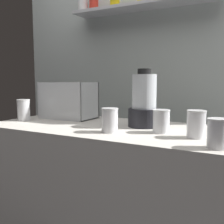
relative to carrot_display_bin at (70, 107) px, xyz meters
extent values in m
cube|color=beige|center=(0.40, -0.14, -0.52)|extent=(1.40, 0.64, 0.90)
cube|color=silver|center=(0.40, 0.63, 0.28)|extent=(2.60, 0.04, 2.50)
cube|color=silver|center=(0.30, 0.51, 0.73)|extent=(1.13, 0.20, 0.02)
cylinder|color=red|center=(-0.13, 0.52, 0.80)|extent=(0.08, 0.08, 0.11)
cylinder|color=yellow|center=(0.08, 0.49, 0.80)|extent=(0.08, 0.08, 0.11)
cylinder|color=white|center=(-0.23, 0.51, 0.83)|extent=(0.08, 0.08, 0.17)
cube|color=white|center=(-0.01, 0.00, -0.07)|extent=(0.35, 0.21, 0.01)
cube|color=white|center=(-0.01, -0.10, 0.05)|extent=(0.35, 0.01, 0.24)
cube|color=white|center=(-0.01, 0.10, 0.05)|extent=(0.35, 0.01, 0.24)
cube|color=white|center=(-0.18, 0.00, 0.05)|extent=(0.01, 0.21, 0.24)
cube|color=white|center=(0.16, 0.00, 0.05)|extent=(0.01, 0.21, 0.24)
cone|color=orange|center=(0.02, -0.01, -0.05)|extent=(0.11, 0.15, 0.03)
cone|color=orange|center=(0.02, 0.00, -0.05)|extent=(0.18, 0.07, 0.03)
cone|color=orange|center=(-0.06, 0.01, -0.05)|extent=(0.09, 0.16, 0.03)
cone|color=orange|center=(0.07, -0.01, -0.06)|extent=(0.17, 0.05, 0.02)
cone|color=orange|center=(0.06, 0.00, -0.01)|extent=(0.18, 0.09, 0.04)
cone|color=orange|center=(-0.03, 0.00, -0.03)|extent=(0.10, 0.17, 0.03)
cone|color=orange|center=(0.07, 0.00, -0.03)|extent=(0.17, 0.07, 0.03)
cone|color=orange|center=(-0.04, 0.00, -0.02)|extent=(0.16, 0.07, 0.03)
cone|color=orange|center=(-0.01, 0.00, 0.00)|extent=(0.18, 0.07, 0.03)
cone|color=orange|center=(0.02, 0.00, -0.01)|extent=(0.17, 0.08, 0.02)
cylinder|color=black|center=(0.56, -0.07, -0.02)|extent=(0.17, 0.17, 0.10)
cylinder|color=silver|center=(0.56, -0.07, 0.12)|extent=(0.13, 0.13, 0.18)
cylinder|color=yellow|center=(0.56, -0.07, 0.05)|extent=(0.12, 0.12, 0.04)
cylinder|color=black|center=(0.56, -0.07, 0.23)|extent=(0.07, 0.07, 0.03)
cylinder|color=white|center=(-0.19, -0.22, -0.01)|extent=(0.08, 0.08, 0.13)
cylinder|color=yellow|center=(-0.19, -0.22, -0.02)|extent=(0.07, 0.07, 0.11)
cylinder|color=white|center=(-0.19, -0.22, 0.06)|extent=(0.08, 0.08, 0.01)
cylinder|color=white|center=(0.47, -0.29, -0.02)|extent=(0.08, 0.08, 0.11)
cylinder|color=orange|center=(0.47, -0.29, -0.03)|extent=(0.07, 0.07, 0.09)
cylinder|color=white|center=(0.47, -0.29, 0.04)|extent=(0.08, 0.08, 0.01)
cylinder|color=white|center=(0.70, -0.19, -0.02)|extent=(0.08, 0.08, 0.11)
cylinder|color=maroon|center=(0.70, -0.19, -0.03)|extent=(0.07, 0.07, 0.09)
cylinder|color=white|center=(0.70, -0.19, 0.04)|extent=(0.08, 0.08, 0.01)
cylinder|color=white|center=(0.87, -0.22, -0.02)|extent=(0.08, 0.08, 0.12)
cylinder|color=orange|center=(0.87, -0.22, -0.03)|extent=(0.08, 0.08, 0.09)
cylinder|color=white|center=(0.87, -0.22, 0.05)|extent=(0.09, 0.09, 0.01)
cylinder|color=white|center=(0.98, -0.38, -0.02)|extent=(0.08, 0.08, 0.11)
cylinder|color=maroon|center=(0.98, -0.38, -0.04)|extent=(0.07, 0.07, 0.07)
cylinder|color=white|center=(0.98, -0.38, 0.04)|extent=(0.08, 0.08, 0.01)
camera|label=1|loc=(1.10, -1.42, 0.18)|focal=42.84mm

